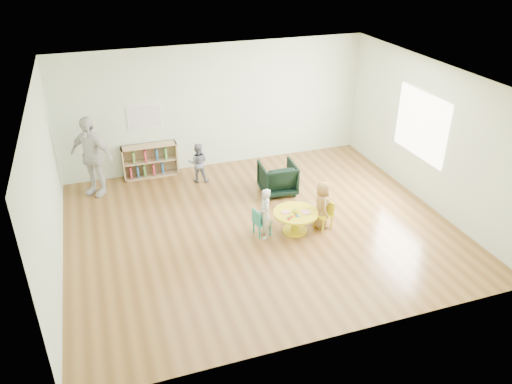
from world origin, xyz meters
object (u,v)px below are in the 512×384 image
kid_chair_left (260,221)px  kid_chair_right (325,214)px  activity_table (295,218)px  child_left (265,214)px  child_right (322,205)px  toddler (198,163)px  armchair (278,178)px  adult_caretaker (91,156)px  bookshelf (149,161)px

kid_chair_left → kid_chair_right: (1.22, -0.14, 0.01)m
activity_table → kid_chair_right: 0.58m
child_left → kid_chair_left: bearing=-137.4°
child_left → child_right: bearing=96.3°
kid_chair_right → toddler: toddler is taller
toddler → armchair: bearing=162.7°
activity_table → adult_caretaker: (-3.37, 2.73, 0.56)m
child_left → child_right: 1.11m
child_right → toddler: 3.09m
bookshelf → kid_chair_right: bearing=-49.6°
kid_chair_left → bookshelf: size_ratio=0.43×
bookshelf → armchair: (2.42, -1.67, -0.03)m
kid_chair_left → child_left: size_ratio=0.55×
armchair → adult_caretaker: (-3.61, 1.20, 0.51)m
child_right → child_left: bearing=98.9°
activity_table → toddler: 2.85m
activity_table → child_left: child_left is taller
kid_chair_left → kid_chair_right: kid_chair_right is taller
armchair → toddler: (-1.45, 1.04, 0.11)m
bookshelf → toddler: bearing=-33.0°
activity_table → armchair: (0.24, 1.54, 0.05)m
kid_chair_left → bookshelf: bookshelf is taller
activity_table → bookshelf: bearing=124.2°
kid_chair_left → toddler: bearing=-176.8°
child_right → toddler: (-1.73, 2.56, -0.02)m
child_left → toddler: child_left is taller
bookshelf → child_right: child_right is taller
child_left → adult_caretaker: bearing=-127.5°
bookshelf → adult_caretaker: (-1.19, -0.48, 0.48)m
activity_table → kid_chair_right: (0.58, -0.03, 0.00)m
child_left → adult_caretaker: 3.90m
adult_caretaker → child_right: bearing=4.9°
kid_chair_right → bookshelf: (-2.76, 3.24, 0.08)m
kid_chair_left → adult_caretaker: bearing=-143.5°
kid_chair_left → child_left: (0.06, -0.08, 0.20)m
bookshelf → toddler: toddler is taller
armchair → child_left: size_ratio=0.77×
kid_chair_left → armchair: size_ratio=0.71×
child_left → toddler: (-0.62, 2.55, -0.03)m
activity_table → child_right: bearing=2.0°
child_left → adult_caretaker: adult_caretaker is taller
child_right → adult_caretaker: (-3.90, 2.71, 0.39)m
armchair → child_left: bearing=65.2°
kid_chair_right → adult_caretaker: adult_caretaker is taller
kid_chair_right → adult_caretaker: size_ratio=0.31×
bookshelf → kid_chair_left: bearing=-63.7°
kid_chair_left → child_right: 1.19m
armchair → adult_caretaker: size_ratio=0.43×
bookshelf → child_right: (2.70, -3.19, 0.09)m
armchair → activity_table: bearing=85.0°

